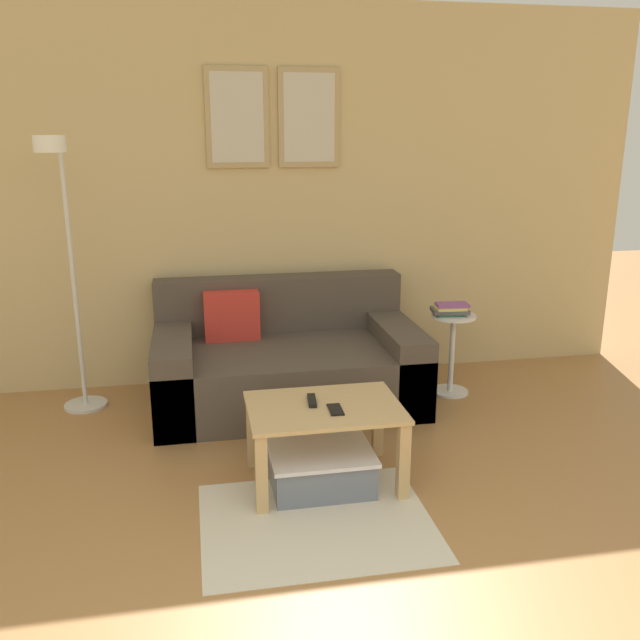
{
  "coord_description": "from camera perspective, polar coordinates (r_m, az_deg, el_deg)",
  "views": [
    {
      "loc": [
        -0.37,
        -0.92,
        1.73
      ],
      "look_at": [
        0.21,
        2.15,
        0.85
      ],
      "focal_mm": 38.0,
      "sensor_mm": 36.0,
      "label": 1
    }
  ],
  "objects": [
    {
      "name": "storage_bin",
      "position": [
        3.47,
        0.05,
        -12.33
      ],
      "size": [
        0.51,
        0.42,
        0.2
      ],
      "color": "slate",
      "rests_on": "ground_plane"
    },
    {
      "name": "couch",
      "position": [
        4.44,
        -2.9,
        -3.6
      ],
      "size": [
        1.68,
        0.98,
        0.77
      ],
      "color": "#4C4238",
      "rests_on": "ground_plane"
    },
    {
      "name": "cell_phone",
      "position": [
        3.32,
        1.31,
        -7.55
      ],
      "size": [
        0.07,
        0.14,
        0.01
      ],
      "primitive_type": "cube",
      "rotation": [
        0.0,
        0.0,
        -0.03
      ],
      "color": "black",
      "rests_on": "coffee_table"
    },
    {
      "name": "floor_lamp",
      "position": [
        4.26,
        -20.61,
        5.44
      ],
      "size": [
        0.27,
        0.52,
        1.7
      ],
      "color": "silver",
      "rests_on": "ground_plane"
    },
    {
      "name": "wall_back",
      "position": [
        4.7,
        -6.24,
        10.18
      ],
      "size": [
        5.6,
        0.09,
        2.55
      ],
      "color": "tan",
      "rests_on": "ground_plane"
    },
    {
      "name": "remote_control",
      "position": [
        3.41,
        -0.69,
        -6.8
      ],
      "size": [
        0.06,
        0.15,
        0.02
      ],
      "primitive_type": "cube",
      "rotation": [
        0.0,
        0.0,
        -0.11
      ],
      "color": "black",
      "rests_on": "coffee_table"
    },
    {
      "name": "area_rug",
      "position": [
        3.23,
        -0.3,
        -16.59
      ],
      "size": [
        1.05,
        0.85,
        0.01
      ],
      "primitive_type": "cube",
      "color": "beige",
      "rests_on": "ground_plane"
    },
    {
      "name": "book_stack",
      "position": [
        4.55,
        10.92,
        0.91
      ],
      "size": [
        0.26,
        0.19,
        0.08
      ],
      "color": "#387F4C",
      "rests_on": "side_table"
    },
    {
      "name": "side_table",
      "position": [
        4.63,
        11.06,
        -2.23
      ],
      "size": [
        0.29,
        0.29,
        0.55
      ],
      "color": "white",
      "rests_on": "ground_plane"
    },
    {
      "name": "coffee_table",
      "position": [
        3.41,
        0.36,
        -8.58
      ],
      "size": [
        0.76,
        0.54,
        0.41
      ],
      "color": "tan",
      "rests_on": "ground_plane"
    }
  ]
}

